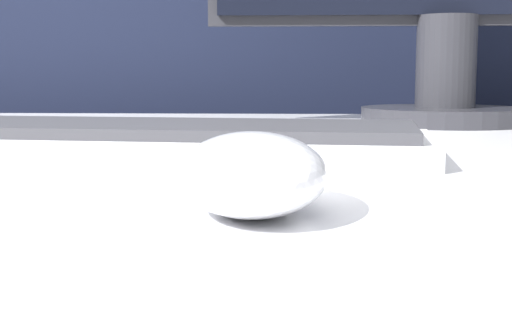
# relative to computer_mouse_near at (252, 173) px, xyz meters

# --- Properties ---
(partition_panel) EXTENTS (5.00, 0.03, 1.28)m
(partition_panel) POSITION_rel_computer_mouse_near_xyz_m (0.07, 0.89, -0.11)
(partition_panel) COLOR black
(partition_panel) RESTS_ON ground_plane
(computer_mouse_near) EXTENTS (0.07, 0.11, 0.04)m
(computer_mouse_near) POSITION_rel_computer_mouse_near_xyz_m (0.00, 0.00, 0.00)
(computer_mouse_near) COLOR white
(computer_mouse_near) RESTS_ON desk
(keyboard) EXTENTS (0.43, 0.19, 0.02)m
(keyboard) POSITION_rel_computer_mouse_near_xyz_m (-0.09, 0.22, -0.01)
(keyboard) COLOR silver
(keyboard) RESTS_ON desk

